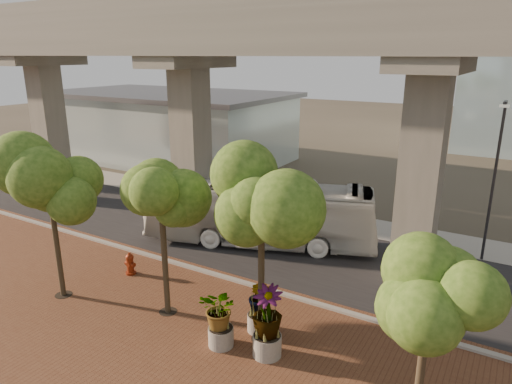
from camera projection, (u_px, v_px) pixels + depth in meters
The scene contains 18 objects.
ground at pixel (269, 268), 21.52m from camera, with size 160.00×160.00×0.00m, color #3D382D.
brick_plaza at pixel (151, 361), 14.92m from camera, with size 70.00×13.00×0.06m, color brown.
asphalt_road at pixel (288, 253), 23.16m from camera, with size 90.00×8.00×0.04m, color black.
curb_strip at pixel (247, 284), 19.85m from camera, with size 70.00×0.25×0.16m, color gray.
far_sidewalk at pixel (329, 220), 27.68m from camera, with size 90.00×3.00×0.06m, color gray.
transit_viaduct at pixel (292, 108), 21.05m from camera, with size 72.00×5.60×12.40m.
station_pavilion at pixel (168, 125), 43.53m from camera, with size 23.00×13.00×6.30m.
transit_bus at pixel (260, 213), 23.87m from camera, with size 2.83×12.06×3.36m, color silver.
fire_hydrant at pixel (130, 264), 20.70m from camera, with size 0.52×0.47×1.04m.
planter_front at pixel (220, 312), 15.34m from camera, with size 1.95×1.95×2.14m.
planter_right at pixel (267, 315), 14.77m from camera, with size 2.35×2.35×2.51m.
planter_left at pixel (259, 300), 16.20m from camera, with size 1.86×1.86×2.05m.
street_tree_far_west at pixel (49, 185), 17.62m from camera, with size 3.89×3.89×6.57m.
street_tree_near_west at pixel (161, 193), 16.37m from camera, with size 3.42×3.42×6.41m.
street_tree_near_east at pixel (262, 202), 14.62m from camera, with size 3.88×3.88×6.85m.
street_tree_far_east at pixel (431, 292), 11.10m from camera, with size 3.31×3.31×5.60m.
streetlamp_west at pixel (208, 135), 30.52m from camera, with size 0.38×1.11×7.70m.
streetlamp_east at pixel (495, 172), 20.98m from camera, with size 0.38×1.11×7.69m.
Camera 1 is at (9.44, -17.14, 9.66)m, focal length 32.00 mm.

